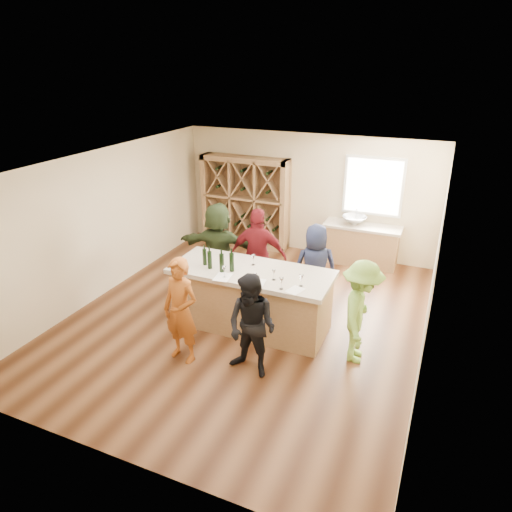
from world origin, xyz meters
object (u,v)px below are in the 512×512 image
at_px(person_far_left, 219,248).
at_px(wine_bottle_b, 210,260).
at_px(wine_rack, 245,202).
at_px(sink, 354,220).
at_px(wine_bottle_a, 205,257).
at_px(person_far_mid, 258,256).
at_px(person_far_right, 315,267).
at_px(person_near_right, 252,326).
at_px(tasting_counter_base, 251,300).
at_px(person_near_left, 181,311).
at_px(wine_bottle_d, 222,263).
at_px(person_server, 360,312).
at_px(wine_bottle_e, 232,262).

bearing_deg(person_far_left, wine_bottle_b, 101.36).
xyz_separation_m(wine_rack, sink, (2.70, -0.07, -0.09)).
bearing_deg(person_far_left, sink, -141.90).
bearing_deg(wine_bottle_a, person_far_mid, 62.79).
bearing_deg(wine_rack, person_far_left, -77.51).
xyz_separation_m(wine_bottle_a, person_far_mid, (0.54, 1.06, -0.31)).
xyz_separation_m(wine_bottle_a, person_far_right, (1.61, 1.19, -0.41)).
xyz_separation_m(wine_bottle_b, person_near_right, (1.19, -0.97, -0.44)).
height_order(tasting_counter_base, person_near_left, person_near_left).
xyz_separation_m(wine_bottle_d, person_server, (2.30, 0.03, -0.41)).
distance_m(wine_bottle_a, person_near_right, 1.76).
bearing_deg(sink, person_far_left, -131.86).
relative_size(wine_bottle_a, person_near_right, 0.18).
xyz_separation_m(wine_bottle_a, wine_bottle_d, (0.40, -0.14, 0.01)).
distance_m(tasting_counter_base, wine_bottle_a, 1.09).
distance_m(wine_bottle_e, person_near_right, 1.37).
distance_m(tasting_counter_base, wine_bottle_b, 1.01).
relative_size(tasting_counter_base, wine_bottle_d, 8.23).
xyz_separation_m(person_near_left, person_far_left, (-0.55, 2.29, 0.07)).
distance_m(wine_bottle_a, wine_bottle_e, 0.54).
xyz_separation_m(person_near_left, person_far_mid, (0.33, 2.21, 0.08)).
relative_size(person_near_left, person_far_right, 1.03).
relative_size(wine_bottle_a, wine_bottle_b, 0.94).
relative_size(wine_bottle_e, person_far_left, 0.18).
relative_size(person_far_mid, person_far_right, 1.13).
relative_size(wine_bottle_b, wine_bottle_e, 0.96).
relative_size(wine_bottle_b, wine_bottle_d, 0.97).
xyz_separation_m(wine_rack, tasting_counter_base, (1.69, -3.49, -0.60)).
distance_m(wine_rack, tasting_counter_base, 3.92).
xyz_separation_m(person_far_mid, person_far_left, (-0.88, 0.08, -0.01)).
bearing_deg(person_far_right, person_server, 103.30).
relative_size(person_near_right, person_far_mid, 0.87).
distance_m(sink, wine_bottle_e, 3.81).
height_order(person_near_left, person_far_mid, person_far_mid).
relative_size(wine_bottle_b, person_server, 0.18).
bearing_deg(person_near_left, person_near_right, 12.63).
bearing_deg(person_far_mid, person_far_right, 178.69).
bearing_deg(wine_bottle_e, sink, 70.26).
relative_size(tasting_counter_base, person_far_left, 1.43).
bearing_deg(wine_rack, sink, -1.49).
bearing_deg(tasting_counter_base, wine_bottle_e, -149.32).
height_order(person_near_right, person_far_mid, person_far_mid).
distance_m(wine_bottle_a, person_far_mid, 1.23).
distance_m(sink, person_far_right, 2.36).
xyz_separation_m(wine_bottle_a, wine_bottle_b, (0.15, -0.10, 0.01)).
height_order(tasting_counter_base, person_far_right, person_far_right).
bearing_deg(wine_bottle_e, person_near_left, -106.10).
bearing_deg(person_server, person_far_left, 61.86).
height_order(person_near_left, person_far_left, person_far_left).
distance_m(person_near_left, person_far_mid, 2.24).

